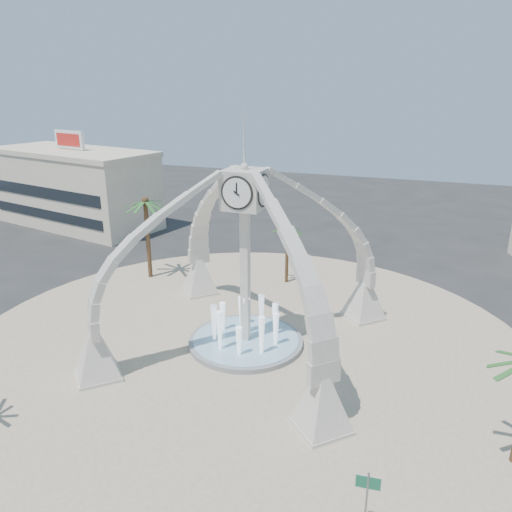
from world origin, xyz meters
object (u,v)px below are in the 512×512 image
(clock_tower, at_px, (245,257))
(street_sign, at_px, (367,490))
(palm_north, at_px, (288,228))
(palm_west, at_px, (145,202))
(fountain, at_px, (246,341))

(clock_tower, height_order, street_sign, clock_tower)
(clock_tower, distance_m, palm_north, 12.14)
(clock_tower, xyz_separation_m, palm_west, (-13.17, 8.85, 0.79))
(fountain, xyz_separation_m, palm_west, (-13.17, 8.85, 7.00))
(fountain, xyz_separation_m, street_sign, (10.19, -12.62, 1.75))
(clock_tower, xyz_separation_m, palm_north, (-0.72, 12.05, -1.25))
(clock_tower, distance_m, street_sign, 16.82)
(fountain, height_order, palm_north, palm_north)
(palm_north, height_order, street_sign, palm_north)
(palm_north, bearing_deg, fountain, -86.59)
(street_sign, bearing_deg, palm_west, 132.09)
(clock_tower, bearing_deg, fountain, 90.00)
(fountain, relative_size, palm_west, 0.97)
(palm_west, bearing_deg, clock_tower, -33.90)
(palm_west, height_order, street_sign, palm_west)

